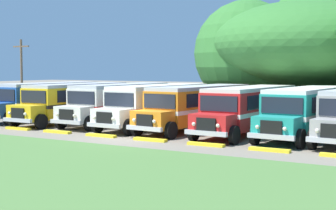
# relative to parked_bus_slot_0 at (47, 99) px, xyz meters

# --- Properties ---
(ground_plane) EXTENTS (220.00, 220.00, 0.00)m
(ground_plane) POSITION_rel_parked_bus_slot_0_xyz_m (11.93, -5.88, -1.58)
(ground_plane) COLOR slate
(foreground_grass_strip) EXTENTS (80.00, 11.65, 0.01)m
(foreground_grass_strip) POSITION_rel_parked_bus_slot_0_xyz_m (11.93, -14.30, -1.58)
(foreground_grass_strip) COLOR #4C7538
(foreground_grass_strip) RESTS_ON ground_plane
(parked_bus_slot_0) EXTENTS (2.69, 10.84, 2.82)m
(parked_bus_slot_0) POSITION_rel_parked_bus_slot_0_xyz_m (0.00, 0.00, 0.00)
(parked_bus_slot_0) COLOR #23519E
(parked_bus_slot_0) RESTS_ON ground_plane
(parked_bus_slot_1) EXTENTS (2.79, 10.85, 2.82)m
(parked_bus_slot_1) POSITION_rel_parked_bus_slot_0_xyz_m (3.46, -0.57, 0.00)
(parked_bus_slot_1) COLOR yellow
(parked_bus_slot_1) RESTS_ON ground_plane
(parked_bus_slot_2) EXTENTS (2.75, 10.85, 2.82)m
(parked_bus_slot_2) POSITION_rel_parked_bus_slot_0_xyz_m (6.91, 0.20, 0.00)
(parked_bus_slot_2) COLOR silver
(parked_bus_slot_2) RESTS_ON ground_plane
(parked_bus_slot_3) EXTENTS (2.94, 10.87, 2.82)m
(parked_bus_slot_3) POSITION_rel_parked_bus_slot_0_xyz_m (10.33, -0.15, 0.00)
(parked_bus_slot_3) COLOR silver
(parked_bus_slot_3) RESTS_ON ground_plane
(parked_bus_slot_4) EXTENTS (3.45, 10.96, 2.82)m
(parked_bus_slot_4) POSITION_rel_parked_bus_slot_0_xyz_m (13.48, -0.20, 0.00)
(parked_bus_slot_4) COLOR orange
(parked_bus_slot_4) RESTS_ON ground_plane
(parked_bus_slot_5) EXTENTS (2.99, 10.88, 2.82)m
(parked_bus_slot_5) POSITION_rel_parked_bus_slot_0_xyz_m (17.03, -0.29, 0.00)
(parked_bus_slot_5) COLOR red
(parked_bus_slot_5) RESTS_ON ground_plane
(parked_bus_slot_6) EXTENTS (3.16, 10.90, 2.82)m
(parked_bus_slot_6) POSITION_rel_parked_bus_slot_0_xyz_m (20.46, 0.10, 0.00)
(parked_bus_slot_6) COLOR teal
(parked_bus_slot_6) RESTS_ON ground_plane
(curb_wheelstop_1) EXTENTS (2.00, 0.36, 0.15)m
(curb_wheelstop_1) POSITION_rel_parked_bus_slot_0_xyz_m (3.54, -6.29, -1.51)
(curb_wheelstop_1) COLOR yellow
(curb_wheelstop_1) RESTS_ON ground_plane
(curb_wheelstop_2) EXTENTS (2.00, 0.36, 0.15)m
(curb_wheelstop_2) POSITION_rel_parked_bus_slot_0_xyz_m (6.89, -6.29, -1.51)
(curb_wheelstop_2) COLOR yellow
(curb_wheelstop_2) RESTS_ON ground_plane
(curb_wheelstop_3) EXTENTS (2.00, 0.36, 0.15)m
(curb_wheelstop_3) POSITION_rel_parked_bus_slot_0_xyz_m (10.25, -6.29, -1.51)
(curb_wheelstop_3) COLOR yellow
(curb_wheelstop_3) RESTS_ON ground_plane
(curb_wheelstop_4) EXTENTS (2.00, 0.36, 0.15)m
(curb_wheelstop_4) POSITION_rel_parked_bus_slot_0_xyz_m (13.61, -6.29, -1.51)
(curb_wheelstop_4) COLOR yellow
(curb_wheelstop_4) RESTS_ON ground_plane
(curb_wheelstop_5) EXTENTS (2.00, 0.36, 0.15)m
(curb_wheelstop_5) POSITION_rel_parked_bus_slot_0_xyz_m (16.96, -6.29, -1.51)
(curb_wheelstop_5) COLOR yellow
(curb_wheelstop_5) RESTS_ON ground_plane
(curb_wheelstop_6) EXTENTS (2.00, 0.36, 0.15)m
(curb_wheelstop_6) POSITION_rel_parked_bus_slot_0_xyz_m (20.32, -6.29, -1.51)
(curb_wheelstop_6) COLOR yellow
(curb_wheelstop_6) RESTS_ON ground_plane
(broad_shade_tree) EXTENTS (16.05, 17.25, 11.45)m
(broad_shade_tree) POSITION_rel_parked_bus_slot_0_xyz_m (16.88, 11.79, 4.27)
(broad_shade_tree) COLOR brown
(broad_shade_tree) RESTS_ON ground_plane
(utility_pole) EXTENTS (1.80, 0.20, 6.43)m
(utility_pole) POSITION_rel_parked_bus_slot_0_xyz_m (-4.58, 1.73, 1.87)
(utility_pole) COLOR brown
(utility_pole) RESTS_ON ground_plane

